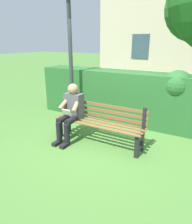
# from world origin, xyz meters

# --- Properties ---
(ground) EXTENTS (60.00, 60.00, 0.00)m
(ground) POSITION_xyz_m (0.00, 0.00, 0.00)
(ground) COLOR #477533
(park_bench) EXTENTS (1.91, 0.46, 0.85)m
(park_bench) POSITION_xyz_m (0.00, -0.07, 0.45)
(park_bench) COLOR black
(park_bench) RESTS_ON ground
(person_seated) EXTENTS (0.44, 0.73, 1.19)m
(person_seated) POSITION_xyz_m (0.60, 0.10, 0.64)
(person_seated) COLOR #4C4C51
(person_seated) RESTS_ON ground
(hedge_backdrop) EXTENTS (4.60, 0.79, 1.43)m
(hedge_backdrop) POSITION_xyz_m (0.14, -1.51, 0.69)
(hedge_backdrop) COLOR #265B28
(hedge_backdrop) RESTS_ON ground
(lamp_post) EXTENTS (0.32, 0.32, 3.22)m
(lamp_post) POSITION_xyz_m (1.25, -0.82, 2.20)
(lamp_post) COLOR #2D3338
(lamp_post) RESTS_ON ground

